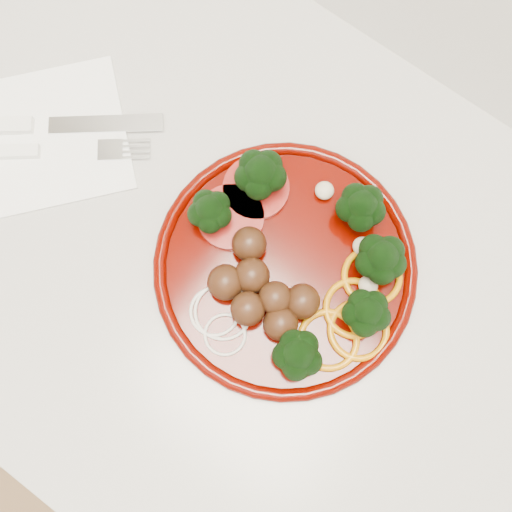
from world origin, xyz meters
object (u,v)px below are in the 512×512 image
Objects in this scene: plate at (291,266)px; napkin at (52,136)px; fork at (22,152)px; knife at (27,125)px.

napkin is at bearing -173.42° from plate.
fork is (-0.01, -0.03, 0.01)m from napkin.
plate is 1.41× the size of knife.
knife is at bearing 83.00° from fork.
plate is at bearing -25.87° from fork.
plate is 0.33m from knife.
knife is (-0.03, -0.01, 0.01)m from napkin.
plate is at bearing -30.94° from knife.
plate is 1.71× the size of napkin.
napkin is at bearing -22.66° from knife.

